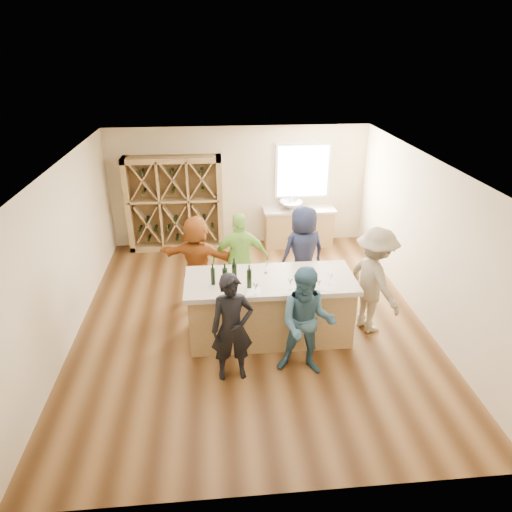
{
  "coord_description": "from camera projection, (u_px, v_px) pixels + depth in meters",
  "views": [
    {
      "loc": [
        -0.55,
        -6.88,
        4.52
      ],
      "look_at": [
        0.1,
        0.2,
        1.15
      ],
      "focal_mm": 32.0,
      "sensor_mm": 36.0,
      "label": 1
    }
  ],
  "objects": [
    {
      "name": "back_counter_base",
      "position": [
        298.0,
        228.0,
        10.98
      ],
      "size": [
        1.6,
        0.58,
        0.86
      ],
      "primitive_type": "cube",
      "color": "#9C7C4A",
      "rests_on": "floor"
    },
    {
      "name": "wine_glass_c",
      "position": [
        318.0,
        287.0,
        6.86
      ],
      "size": [
        0.07,
        0.07,
        0.17
      ],
      "primitive_type": "cone",
      "rotation": [
        0.0,
        0.0,
        0.02
      ],
      "color": "white",
      "rests_on": "tasting_counter_top"
    },
    {
      "name": "wine_glass_b",
      "position": [
        290.0,
        285.0,
        6.89
      ],
      "size": [
        0.07,
        0.07,
        0.19
      ],
      "primitive_type": "cone",
      "rotation": [
        0.0,
        0.0,
        0.04
      ],
      "color": "white",
      "rests_on": "tasting_counter_top"
    },
    {
      "name": "tasting_menu_b",
      "position": [
        290.0,
        289.0,
        6.95
      ],
      "size": [
        0.23,
        0.29,
        0.0
      ],
      "primitive_type": "cube",
      "rotation": [
        0.0,
        0.0,
        -0.15
      ],
      "color": "white",
      "rests_on": "tasting_counter_top"
    },
    {
      "name": "tasting_counter_top",
      "position": [
        270.0,
        281.0,
        7.29
      ],
      "size": [
        2.72,
        1.12,
        0.08
      ],
      "primitive_type": "cube",
      "color": "#BAAB99",
      "rests_on": "tasting_counter_base"
    },
    {
      "name": "person_far_mid",
      "position": [
        241.0,
        258.0,
        8.4
      ],
      "size": [
        1.03,
        0.53,
        1.76
      ],
      "primitive_type": "imported",
      "rotation": [
        0.0,
        0.0,
        3.14
      ],
      "color": "#8CC64C",
      "rests_on": "floor"
    },
    {
      "name": "wall_left",
      "position": [
        62.0,
        255.0,
        7.32
      ],
      "size": [
        0.1,
        7.0,
        2.8
      ],
      "primitive_type": "cube",
      "color": "beige",
      "rests_on": "ground"
    },
    {
      "name": "window_frame",
      "position": [
        303.0,
        171.0,
        10.67
      ],
      "size": [
        1.3,
        0.06,
        1.3
      ],
      "primitive_type": "cube",
      "color": "white",
      "rests_on": "wall_back"
    },
    {
      "name": "floor",
      "position": [
        251.0,
        321.0,
        8.19
      ],
      "size": [
        6.0,
        7.0,
        0.1
      ],
      "primitive_type": "cube",
      "color": "brown",
      "rests_on": "ground"
    },
    {
      "name": "wine_rack",
      "position": [
        175.0,
        204.0,
        10.52
      ],
      "size": [
        2.2,
        0.45,
        2.2
      ],
      "primitive_type": "cube",
      "color": "#9C7C4A",
      "rests_on": "floor"
    },
    {
      "name": "wine_glass_e",
      "position": [
        330.0,
        280.0,
        7.04
      ],
      "size": [
        0.07,
        0.07,
        0.18
      ],
      "primitive_type": "cone",
      "rotation": [
        0.0,
        0.0,
        -0.03
      ],
      "color": "white",
      "rests_on": "tasting_counter_top"
    },
    {
      "name": "wall_back",
      "position": [
        239.0,
        186.0,
        10.77
      ],
      "size": [
        6.0,
        0.1,
        2.8
      ],
      "primitive_type": "cube",
      "color": "beige",
      "rests_on": "ground"
    },
    {
      "name": "person_far_right",
      "position": [
        303.0,
        252.0,
        8.57
      ],
      "size": [
        1.02,
        0.83,
        1.82
      ],
      "primitive_type": "imported",
      "rotation": [
        0.0,
        0.0,
        3.46
      ],
      "color": "#191E38",
      "rests_on": "floor"
    },
    {
      "name": "sink",
      "position": [
        291.0,
        205.0,
        10.72
      ],
      "size": [
        0.54,
        0.54,
        0.19
      ],
      "primitive_type": "imported",
      "color": "silver",
      "rests_on": "back_counter_top"
    },
    {
      "name": "tasting_menu_a",
      "position": [
        254.0,
        291.0,
        6.91
      ],
      "size": [
        0.25,
        0.32,
        0.0
      ],
      "primitive_type": "cube",
      "rotation": [
        0.0,
        0.0,
        -0.17
      ],
      "color": "white",
      "rests_on": "tasting_counter_top"
    },
    {
      "name": "faucet",
      "position": [
        290.0,
        200.0,
        10.85
      ],
      "size": [
        0.02,
        0.02,
        0.3
      ],
      "primitive_type": "cylinder",
      "color": "silver",
      "rests_on": "back_counter_top"
    },
    {
      "name": "person_far_left",
      "position": [
        197.0,
        259.0,
        8.47
      ],
      "size": [
        1.66,
        0.97,
        1.69
      ],
      "primitive_type": "imported",
      "rotation": [
        0.0,
        0.0,
        2.87
      ],
      "color": "#994C19",
      "rests_on": "floor"
    },
    {
      "name": "wall_right",
      "position": [
        428.0,
        241.0,
        7.82
      ],
      "size": [
        0.1,
        7.0,
        2.8
      ],
      "primitive_type": "cube",
      "color": "beige",
      "rests_on": "ground"
    },
    {
      "name": "person_near_right",
      "position": [
        307.0,
        323.0,
        6.54
      ],
      "size": [
        0.91,
        0.63,
        1.71
      ],
      "primitive_type": "imported",
      "rotation": [
        0.0,
        0.0,
        -0.23
      ],
      "color": "#335972",
      "rests_on": "floor"
    },
    {
      "name": "ceiling",
      "position": [
        251.0,
        161.0,
        6.95
      ],
      "size": [
        6.0,
        7.0,
        0.1
      ],
      "primitive_type": "cube",
      "color": "white",
      "rests_on": "ground"
    },
    {
      "name": "back_counter_top",
      "position": [
        299.0,
        210.0,
        10.79
      ],
      "size": [
        1.7,
        0.62,
        0.06
      ],
      "primitive_type": "cube",
      "color": "#BAAB99",
      "rests_on": "back_counter_base"
    },
    {
      "name": "person_near_left",
      "position": [
        232.0,
        328.0,
        6.45
      ],
      "size": [
        0.65,
        0.5,
        1.67
      ],
      "primitive_type": "imported",
      "rotation": [
        0.0,
        0.0,
        0.09
      ],
      "color": "black",
      "rests_on": "floor"
    },
    {
      "name": "wine_glass_f",
      "position": [
        266.0,
        268.0,
        7.41
      ],
      "size": [
        0.07,
        0.07,
        0.18
      ],
      "primitive_type": "cone",
      "color": "white",
      "rests_on": "tasting_counter_top"
    },
    {
      "name": "wine_bottle_d",
      "position": [
        249.0,
        279.0,
        6.94
      ],
      "size": [
        0.1,
        0.1,
        0.31
      ],
      "primitive_type": "cylinder",
      "rotation": [
        0.0,
        0.0,
        -0.35
      ],
      "color": "black",
      "rests_on": "tasting_counter_top"
    },
    {
      "name": "person_server",
      "position": [
        374.0,
        281.0,
        7.53
      ],
      "size": [
        0.92,
        1.31,
        1.85
      ],
      "primitive_type": "imported",
      "rotation": [
        0.0,
        0.0,
        1.91
      ],
      "color": "gray",
      "rests_on": "floor"
    },
    {
      "name": "wine_bottle_b",
      "position": [
        225.0,
        278.0,
        6.92
      ],
      "size": [
        0.1,
        0.1,
        0.33
      ],
      "primitive_type": "cylinder",
      "rotation": [
        0.0,
        0.0,
        -0.34
      ],
      "color": "black",
      "rests_on": "tasting_counter_top"
    },
    {
      "name": "wine_glass_a",
      "position": [
        256.0,
        289.0,
        6.76
      ],
      "size": [
        0.1,
        0.1,
        0.2
      ],
      "primitive_type": "cone",
      "rotation": [
        0.0,
        0.0,
        0.33
      ],
      "color": "white",
      "rests_on": "tasting_counter_top"
    },
    {
      "name": "wine_glass_d",
      "position": [
        303.0,
        277.0,
        7.14
      ],
      "size": [
        0.08,
        0.08,
        0.18
      ],
      "primitive_type": "cone",
      "rotation": [
        0.0,
        0.0,
        -0.29
      ],
      "color": "white",
      "rests_on": "tasting_counter_top"
    },
    {
      "name": "tasting_menu_c",
      "position": [
        328.0,
        287.0,
        7.03
      ],
      "size": [
        0.29,
        0.33,
        0.0
      ],
      "primitive_type": "cube",
      "rotation": [
        0.0,
        0.0,
        -0.37
      ],
      "color": "white",
      "rests_on": "tasting_counter_top"
    },
    {
      "name": "wine_bottle_a",
      "position": [
        213.0,
        276.0,
        7.05
      ],
      "size": [
        0.09,
        0.09,
        0.27
      ],
      "primitive_type": "cylinder",
      "rotation": [
        0.0,
        0.0,
        0.34
      ],
      "color": "black",
      "rests_on": "tasting_counter_top"
    },
    {
      "name": "wall_front",
      "position": [
        281.0,
        399.0,
        4.38
      ],
      "size": [
        6.0,
        0.1,
        2.8
      ],
      "primitive_type": "cube",
      "color": "beige",
      "rests_on": "ground"
    },
    {
      "name": "wine_bottle_c",
      "position": [
        234.0,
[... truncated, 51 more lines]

